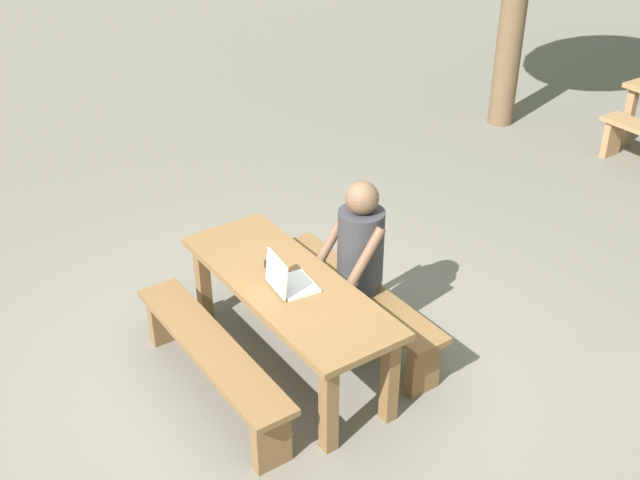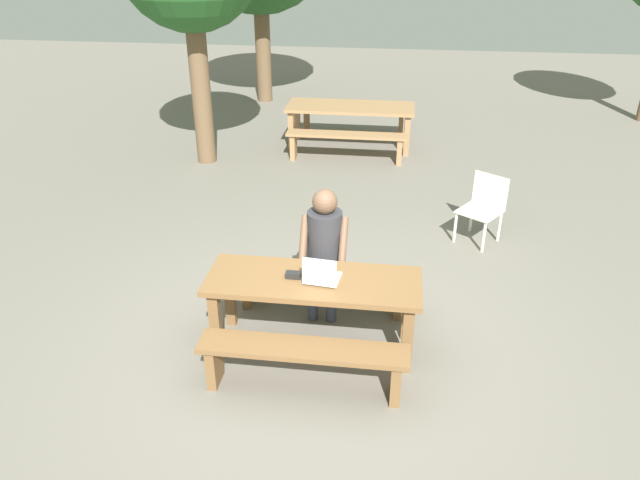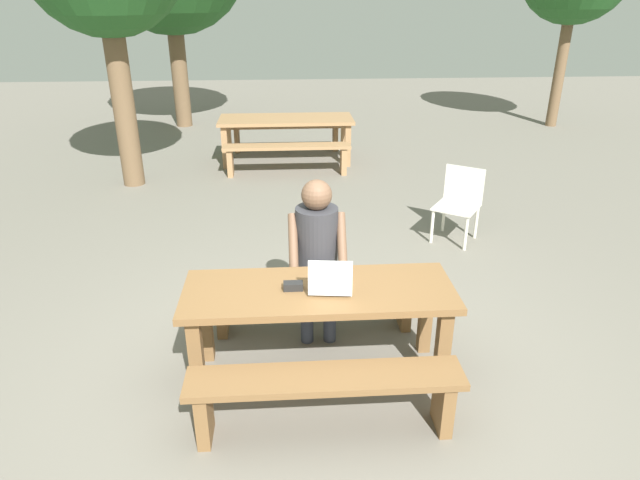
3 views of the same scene
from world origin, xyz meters
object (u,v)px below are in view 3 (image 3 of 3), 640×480
at_px(picnic_table_front, 319,303).
at_px(person_seated, 317,246).
at_px(laptop, 330,283).
at_px(picnic_table_mid, 286,124).
at_px(plastic_chair, 459,202).
at_px(small_pouch, 293,286).

bearing_deg(picnic_table_front, person_seated, 87.70).
distance_m(laptop, picnic_table_mid, 5.61).
relative_size(laptop, person_seated, 0.25).
height_order(laptop, person_seated, person_seated).
bearing_deg(person_seated, plastic_chair, 46.51).
relative_size(laptop, plastic_chair, 0.40).
distance_m(picnic_table_front, picnic_table_mid, 5.57).
height_order(plastic_chair, picnic_table_mid, plastic_chair).
bearing_deg(person_seated, small_pouch, -109.25).
bearing_deg(small_pouch, picnic_table_front, -0.22).
distance_m(person_seated, picnic_table_mid, 5.00).
bearing_deg(picnic_table_front, picnic_table_mid, 91.66).
distance_m(picnic_table_front, plastic_chair, 2.90).
bearing_deg(small_pouch, person_seated, 70.75).
height_order(small_pouch, person_seated, person_seated).
distance_m(plastic_chair, picnic_table_mid, 3.73).
height_order(picnic_table_front, laptop, laptop).
bearing_deg(plastic_chair, small_pouch, -93.96).
xyz_separation_m(person_seated, plastic_chair, (1.68, 1.77, -0.33)).
relative_size(picnic_table_front, small_pouch, 13.98).
xyz_separation_m(small_pouch, person_seated, (0.20, 0.57, 0.03)).
height_order(laptop, small_pouch, laptop).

